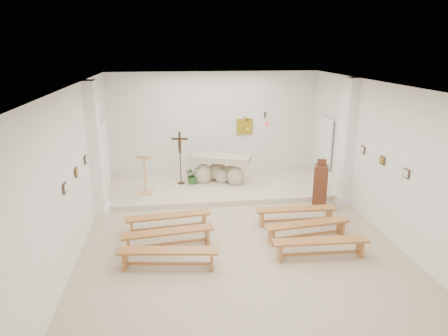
{
  "coord_description": "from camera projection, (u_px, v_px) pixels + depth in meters",
  "views": [
    {
      "loc": [
        -1.41,
        -8.25,
        4.32
      ],
      "look_at": [
        -0.11,
        1.6,
        1.25
      ],
      "focal_mm": 32.0,
      "sensor_mm": 36.0,
      "label": 1
    }
  ],
  "objects": [
    {
      "name": "radiator_left",
      "position": [
        103.0,
        194.0,
        11.31
      ],
      "size": [
        0.1,
        0.85,
        0.52
      ],
      "primitive_type": "cube",
      "color": "silver",
      "rests_on": "ground"
    },
    {
      "name": "bench_right_third",
      "position": [
        320.0,
        244.0,
        8.36
      ],
      "size": [
        2.02,
        0.39,
        0.43
      ],
      "rotation": [
        0.0,
        0.0,
        -0.03
      ],
      "color": "#B06533",
      "rests_on": "ground"
    },
    {
      "name": "altar",
      "position": [
        220.0,
        171.0,
        12.62
      ],
      "size": [
        1.97,
        1.29,
        0.95
      ],
      "rotation": [
        0.0,
        0.0,
        -0.35
      ],
      "color": "tan",
      "rests_on": "sanctuary_platform"
    },
    {
      "name": "ground",
      "position": [
        238.0,
        239.0,
        9.26
      ],
      "size": [
        7.0,
        10.0,
        0.0
      ],
      "primitive_type": "cube",
      "color": "tan",
      "rests_on": "ground"
    },
    {
      "name": "bench_left_front",
      "position": [
        168.0,
        219.0,
        9.57
      ],
      "size": [
        2.04,
        0.56,
        0.43
      ],
      "rotation": [
        0.0,
        0.0,
        0.12
      ],
      "color": "#B06533",
      "rests_on": "ground"
    },
    {
      "name": "station_frame_right_mid",
      "position": [
        382.0,
        160.0,
        9.38
      ],
      "size": [
        0.03,
        0.2,
        0.2
      ],
      "primitive_type": "cube",
      "color": "#422C1D",
      "rests_on": "wall_right"
    },
    {
      "name": "station_frame_right_front",
      "position": [
        406.0,
        173.0,
        8.43
      ],
      "size": [
        0.03,
        0.2,
        0.2
      ],
      "primitive_type": "cube",
      "color": "#422C1D",
      "rests_on": "wall_right"
    },
    {
      "name": "bench_right_second",
      "position": [
        307.0,
        227.0,
        9.17
      ],
      "size": [
        2.04,
        0.56,
        0.43
      ],
      "rotation": [
        0.0,
        0.0,
        0.12
      ],
      "color": "#B06533",
      "rests_on": "ground"
    },
    {
      "name": "wall_back",
      "position": [
        214.0,
        124.0,
        13.47
      ],
      "size": [
        7.0,
        0.02,
        3.5
      ],
      "primitive_type": "cube",
      "color": "silver",
      "rests_on": "ground"
    },
    {
      "name": "lectern",
      "position": [
        145.0,
        174.0,
        11.56
      ],
      "size": [
        0.47,
        0.42,
        1.2
      ],
      "rotation": [
        0.0,
        0.0,
        -0.14
      ],
      "color": "tan",
      "rests_on": "sanctuary_platform"
    },
    {
      "name": "ceiling",
      "position": [
        239.0,
        87.0,
        8.23
      ],
      "size": [
        7.0,
        10.0,
        0.02
      ],
      "primitive_type": "cube",
      "color": "silver",
      "rests_on": "wall_back"
    },
    {
      "name": "wall_left",
      "position": [
        73.0,
        174.0,
        8.31
      ],
      "size": [
        0.02,
        10.0,
        3.5
      ],
      "primitive_type": "cube",
      "color": "silver",
      "rests_on": "ground"
    },
    {
      "name": "pilaster_right",
      "position": [
        346.0,
        142.0,
        11.06
      ],
      "size": [
        0.26,
        0.55,
        3.5
      ],
      "primitive_type": "cube",
      "color": "white",
      "rests_on": "ground"
    },
    {
      "name": "bench_left_third",
      "position": [
        168.0,
        254.0,
        7.96
      ],
      "size": [
        2.04,
        0.58,
        0.43
      ],
      "rotation": [
        0.0,
        0.0,
        -0.13
      ],
      "color": "#B06533",
      "rests_on": "ground"
    },
    {
      "name": "pilaster_left",
      "position": [
        96.0,
        150.0,
        10.22
      ],
      "size": [
        0.26,
        0.55,
        3.5
      ],
      "primitive_type": "cube",
      "color": "white",
      "rests_on": "ground"
    },
    {
      "name": "wall_right",
      "position": [
        388.0,
        161.0,
        9.19
      ],
      "size": [
        0.02,
        10.0,
        3.5
      ],
      "primitive_type": "cube",
      "color": "silver",
      "rests_on": "ground"
    },
    {
      "name": "station_frame_left_front",
      "position": [
        65.0,
        188.0,
        7.56
      ],
      "size": [
        0.03,
        0.2,
        0.2
      ],
      "primitive_type": "cube",
      "color": "#422C1D",
      "rests_on": "wall_left"
    },
    {
      "name": "radiator_right",
      "position": [
        334.0,
        184.0,
        12.17
      ],
      "size": [
        0.1,
        0.85,
        0.52
      ],
      "primitive_type": "cube",
      "color": "silver",
      "rests_on": "ground"
    },
    {
      "name": "sanctuary_lamp",
      "position": [
        266.0,
        123.0,
        13.41
      ],
      "size": [
        0.11,
        0.36,
        0.44
      ],
      "color": "black",
      "rests_on": "wall_back"
    },
    {
      "name": "station_frame_right_rear",
      "position": [
        363.0,
        150.0,
        10.33
      ],
      "size": [
        0.03,
        0.2,
        0.2
      ],
      "primitive_type": "cube",
      "color": "#422C1D",
      "rests_on": "wall_right"
    },
    {
      "name": "bench_right_front",
      "position": [
        296.0,
        212.0,
        9.97
      ],
      "size": [
        2.02,
        0.36,
        0.43
      ],
      "rotation": [
        0.0,
        0.0,
        -0.02
      ],
      "color": "#B06533",
      "rests_on": "ground"
    },
    {
      "name": "crucifix_stand",
      "position": [
        180.0,
        154.0,
        12.26
      ],
      "size": [
        0.5,
        0.22,
        1.66
      ],
      "rotation": [
        0.0,
        0.0,
        -0.22
      ],
      "color": "#372211",
      "rests_on": "sanctuary_platform"
    },
    {
      "name": "station_frame_left_rear",
      "position": [
        86.0,
        159.0,
        9.46
      ],
      "size": [
        0.03,
        0.2,
        0.2
      ],
      "primitive_type": "cube",
      "color": "#422C1D",
      "rests_on": "wall_left"
    },
    {
      "name": "gold_wall_relief",
      "position": [
        245.0,
        127.0,
        13.61
      ],
      "size": [
        0.55,
        0.04,
        0.55
      ],
      "primitive_type": "cube",
      "color": "gold",
      "rests_on": "wall_back"
    },
    {
      "name": "sanctuary_platform",
      "position": [
        219.0,
        186.0,
        12.56
      ],
      "size": [
        6.98,
        3.0,
        0.15
      ],
      "primitive_type": "cube",
      "color": "beige",
      "rests_on": "ground"
    },
    {
      "name": "potted_plant",
      "position": [
        193.0,
        175.0,
        12.48
      ],
      "size": [
        0.65,
        0.63,
        0.56
      ],
      "primitive_type": "imported",
      "rotation": [
        0.0,
        0.0,
        0.5
      ],
      "color": "#275421",
      "rests_on": "sanctuary_platform"
    },
    {
      "name": "donation_pedestal",
      "position": [
        320.0,
        186.0,
        10.9
      ],
      "size": [
        0.48,
        0.48,
        1.4
      ],
      "rotation": [
        0.0,
        0.0,
        -0.37
      ],
      "color": "#512617",
      "rests_on": "ground"
    },
    {
      "name": "bench_left_second",
      "position": [
        168.0,
        235.0,
        8.77
      ],
      "size": [
        2.04,
        0.57,
        0.43
      ],
      "rotation": [
        0.0,
        0.0,
        0.12
      ],
      "color": "#B06533",
      "rests_on": "ground"
    },
    {
      "name": "station_frame_left_mid",
      "position": [
        77.0,
        172.0,
        8.51
      ],
      "size": [
        0.03,
        0.2,
        0.2
      ],
      "primitive_type": "cube",
      "color": "#422C1D",
      "rests_on": "wall_left"
    }
  ]
}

